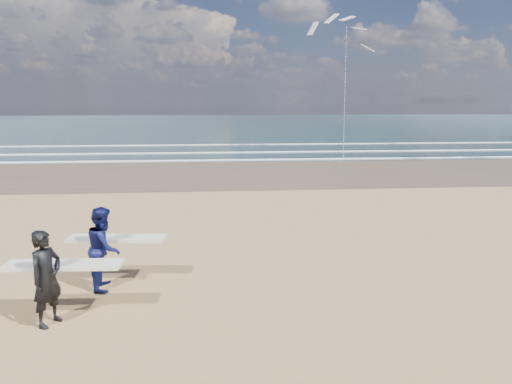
{
  "coord_description": "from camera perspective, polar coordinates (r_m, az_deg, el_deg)",
  "views": [
    {
      "loc": [
        2.72,
        -8.58,
        4.11
      ],
      "look_at": [
        3.98,
        6.0,
        1.16
      ],
      "focal_mm": 32.0,
      "sensor_mm": 36.0,
      "label": 1
    }
  ],
  "objects": [
    {
      "name": "foam_breakers",
      "position": [
        40.75,
        20.27,
        4.98
      ],
      "size": [
        220.0,
        11.7,
        0.05
      ],
      "color": "white",
      "rests_on": "ground"
    },
    {
      "name": "surfer_far",
      "position": [
        10.67,
        -18.37,
        -6.55
      ],
      "size": [
        2.24,
        1.19,
        1.84
      ],
      "color": "#0B0F3E",
      "rests_on": "ground"
    },
    {
      "name": "surfer_near",
      "position": [
        9.36,
        -24.47,
        -9.57
      ],
      "size": [
        2.22,
        1.06,
        1.82
      ],
      "color": "black",
      "rests_on": "ground"
    },
    {
      "name": "ocean",
      "position": [
        82.52,
        7.24,
        8.46
      ],
      "size": [
        220.0,
        100.0,
        0.02
      ],
      "primitive_type": "cube",
      "color": "#182F34",
      "rests_on": "ground"
    },
    {
      "name": "wet_sand_strip",
      "position": [
        31.97,
        27.88,
        2.7
      ],
      "size": [
        220.0,
        12.0,
        0.01
      ],
      "primitive_type": "cube",
      "color": "brown",
      "rests_on": "ground"
    },
    {
      "name": "kite_1",
      "position": [
        36.88,
        11.12,
        14.53
      ],
      "size": [
        5.56,
        4.71,
        11.51
      ],
      "color": "slate",
      "rests_on": "ground"
    }
  ]
}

